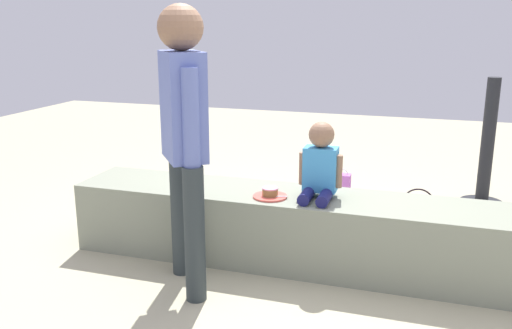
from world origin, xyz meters
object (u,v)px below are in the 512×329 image
Objects in this scene: party_cup_red at (252,220)px; cake_plate at (270,194)px; handbag_black_leather at (417,215)px; child_seated at (320,165)px; water_bottle_near_gift at (157,205)px; gift_bag at (335,188)px; adult_standing at (184,124)px.

cake_plate is at bearing -62.47° from party_cup_red.
handbag_black_leather is at bearing 15.36° from party_cup_red.
child_seated is 1.21m from handbag_black_leather.
party_cup_red is 0.35× the size of handbag_black_leather.
water_bottle_near_gift is 0.81m from party_cup_red.
cake_plate is 1.44m from gift_bag.
child_seated is 1.04m from party_cup_red.
water_bottle_near_gift is at bearing -149.62° from gift_bag.
child_seated reaches higher than gift_bag.
water_bottle_near_gift is (-0.75, 1.02, -0.90)m from adult_standing.
cake_plate reaches higher than party_cup_red.
water_bottle_near_gift is 0.69× the size of handbag_black_leather.
party_cup_red is at bearing 117.53° from cake_plate.
cake_plate is 1.38m from handbag_black_leather.
party_cup_red is (-0.63, 0.54, -0.63)m from child_seated.
handbag_black_leather is (1.23, 0.34, 0.05)m from party_cup_red.
child_seated is at bearing 18.55° from cake_plate.
cake_plate is 0.69× the size of handbag_black_leather.
adult_standing is at bearing -93.22° from party_cup_red.
gift_bag reaches higher than party_cup_red.
handbag_black_leather reaches higher than gift_bag.
party_cup_red is (0.06, 1.05, -0.94)m from adult_standing.
water_bottle_near_gift is (-1.33, -0.78, -0.04)m from gift_bag.
handbag_black_leather is at bearing -29.84° from gift_bag.
gift_bag is (0.58, 1.79, -0.86)m from adult_standing.
gift_bag is 1.54m from water_bottle_near_gift.
child_seated is 2.16× the size of cake_plate.
child_seated is 0.91m from adult_standing.
adult_standing is 14.46× the size of party_cup_red.
handbag_black_leather reaches higher than water_bottle_near_gift.
gift_bag is (0.19, 1.38, -0.35)m from cake_plate.
cake_plate is at bearing -132.61° from handbag_black_leather.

